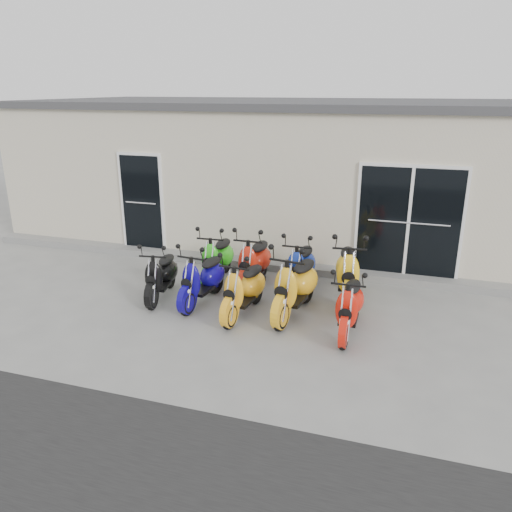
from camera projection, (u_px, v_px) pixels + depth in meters
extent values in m
plane|color=gray|center=(246.00, 307.00, 8.80)|extent=(80.00, 80.00, 0.00)
cube|color=beige|center=(309.00, 171.00, 12.98)|extent=(14.00, 6.00, 3.20)
cube|color=#3F3F42|center=(311.00, 104.00, 12.44)|extent=(14.20, 6.20, 0.16)
cube|color=gray|center=(276.00, 266.00, 10.60)|extent=(14.00, 0.40, 0.15)
cube|color=black|center=(142.00, 200.00, 11.26)|extent=(1.07, 0.08, 2.22)
cube|color=black|center=(409.00, 219.00, 9.61)|extent=(2.02, 0.08, 2.22)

